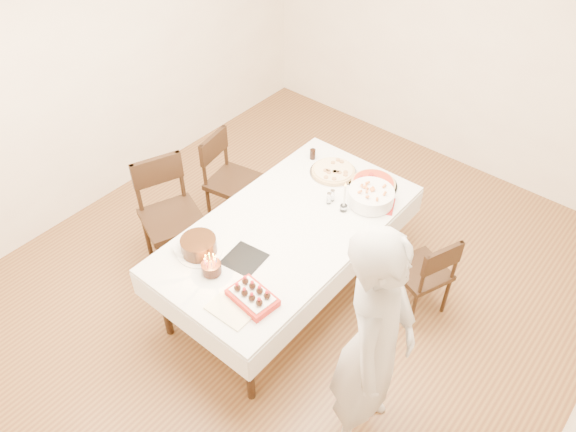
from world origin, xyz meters
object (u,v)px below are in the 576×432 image
Objects in this scene: taper_candle at (344,197)px; pasta_bowl at (371,196)px; chair_left_dessert at (172,219)px; person at (374,346)px; pizza_white at (333,171)px; layer_cake at (199,246)px; cola_glass at (313,154)px; strawberry_box at (252,297)px; dining_table at (288,259)px; pizza_pepperoni at (373,184)px; chair_left_savory at (234,182)px; chair_right_savory at (421,271)px; birthday_cake at (211,264)px.

pasta_bowl is at bearing 62.40° from taper_candle.
person is (2.13, -0.23, 0.41)m from chair_left_dessert.
pizza_white is at bearing 136.11° from taper_candle.
pizza_white is 1.39m from layer_cake.
taper_candle is at bearing -32.34° from cola_glass.
taper_candle reaches higher than cola_glass.
strawberry_box is at bearing -92.11° from pasta_bowl.
strawberry_box is at bearing -68.19° from dining_table.
taper_candle is (0.35, -0.33, 0.12)m from pizza_white.
layer_cake is at bearing -110.64° from pizza_pepperoni.
dining_table is 5.88× the size of pasta_bowl.
chair_left_savory is at bearing 158.78° from dining_table.
pizza_white is 4.25× the size of cola_glass.
pasta_bowl is at bearing -14.58° from pizza_white.
layer_cake is (-1.48, -0.03, -0.10)m from person.
chair_right_savory is 1.67m from birthday_cake.
taper_candle is (-0.01, -0.41, 0.12)m from pizza_pepperoni.
person is 5.53× the size of layer_cake.
pizza_white is 1.46m from birthday_cake.
chair_right_savory is at bearing 63.61° from strawberry_box.
strawberry_box is at bearing -94.52° from chair_right_savory.
dining_table is 0.94m from pizza_pepperoni.
birthday_cake reaches higher than dining_table.
chair_left_dessert is at bearing -142.59° from pasta_bowl.
chair_left_savory is 2.77× the size of layer_cake.
chair_left_dessert is 2.51× the size of pizza_white.
pizza_white is (-1.28, 1.35, -0.14)m from person.
taper_candle is 0.73m from cola_glass.
pizza_pepperoni is at bearing 17.06° from person.
chair_left_dessert is 3.09× the size of strawberry_box.
chair_left_savory is 2.37m from person.
chair_left_dessert is 1.66m from pasta_bowl.
chair_left_savory is 2.80× the size of strawberry_box.
strawberry_box is at bearing -74.41° from pizza_white.
chair_left_savory reaches higher than strawberry_box.
chair_left_savory is at bearing -168.62° from pasta_bowl.
dining_table is at bearing -137.79° from chair_left_dessert.
birthday_cake reaches higher than pasta_bowl.
chair_left_dessert is at bearing -146.69° from taper_candle.
strawberry_box is at bearing -174.08° from chair_left_dessert.
taper_candle is at bearing -147.47° from chair_right_savory.
chair_left_dessert reaches higher than pasta_bowl.
dining_table is at bearing -80.72° from pizza_white.
chair_left_dessert is 6.99× the size of birthday_cake.
pizza_white is 0.27m from cola_glass.
pasta_bowl is at bearing 87.89° from strawberry_box.
pizza_white is 1.52m from strawberry_box.
dining_table is 0.98m from cola_glass.
cola_glass is (-0.39, 0.80, 0.42)m from dining_table.
cola_glass is at bearing 147.66° from taper_candle.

